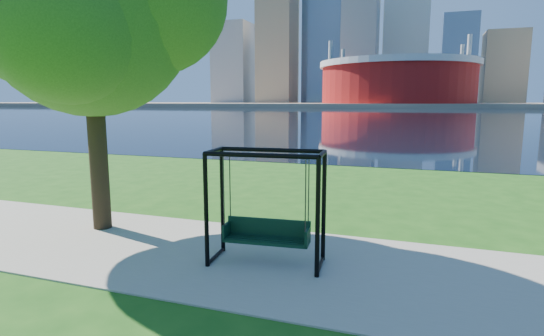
% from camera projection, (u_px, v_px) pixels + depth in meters
% --- Properties ---
extents(ground, '(900.00, 900.00, 0.00)m').
position_uv_depth(ground, '(265.00, 252.00, 8.52)').
color(ground, '#1E5114').
rests_on(ground, ground).
extents(path, '(120.00, 4.00, 0.03)m').
position_uv_depth(path, '(256.00, 260.00, 8.05)').
color(path, '#9E937F').
rests_on(path, ground).
extents(river, '(900.00, 180.00, 0.02)m').
position_uv_depth(river, '(408.00, 114.00, 103.69)').
color(river, black).
rests_on(river, ground).
extents(far_bank, '(900.00, 228.00, 2.00)m').
position_uv_depth(far_bank, '(417.00, 104.00, 293.88)').
color(far_bank, '#937F60').
rests_on(far_bank, ground).
extents(stadium, '(83.00, 83.00, 32.00)m').
position_uv_depth(stadium, '(397.00, 80.00, 228.82)').
color(stadium, maroon).
rests_on(stadium, far_bank).
extents(skyline, '(392.00, 66.00, 96.50)m').
position_uv_depth(skyline, '(413.00, 55.00, 302.34)').
color(skyline, gray).
rests_on(skyline, far_bank).
extents(swing, '(2.16, 1.09, 2.13)m').
position_uv_depth(swing, '(266.00, 210.00, 7.75)').
color(swing, black).
rests_on(swing, ground).
extents(park_tree, '(5.85, 5.28, 7.26)m').
position_uv_depth(park_tree, '(89.00, 8.00, 9.37)').
color(park_tree, black).
rests_on(park_tree, ground).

